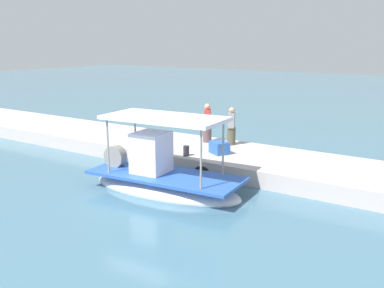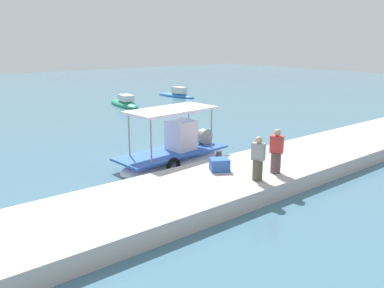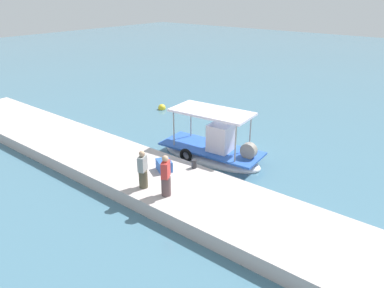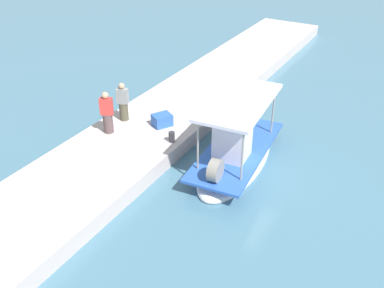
{
  "view_description": "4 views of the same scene",
  "coord_description": "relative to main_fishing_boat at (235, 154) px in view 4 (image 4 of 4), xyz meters",
  "views": [
    {
      "loc": [
        -9.11,
        11.17,
        5.06
      ],
      "look_at": [
        0.44,
        -3.17,
        1.03
      ],
      "focal_mm": 41.36,
      "sensor_mm": 36.0,
      "label": 1
    },
    {
      "loc": [
        -10.34,
        -14.59,
        5.57
      ],
      "look_at": [
        -0.29,
        -1.86,
        1.28
      ],
      "focal_mm": 36.46,
      "sensor_mm": 36.0,
      "label": 2
    },
    {
      "loc": [
        9.77,
        -14.57,
        8.25
      ],
      "look_at": [
        -0.55,
        -1.67,
        1.18
      ],
      "focal_mm": 34.15,
      "sensor_mm": 36.0,
      "label": 3
    },
    {
      "loc": [
        12.6,
        5.12,
        9.2
      ],
      "look_at": [
        0.38,
        -1.93,
        0.73
      ],
      "focal_mm": 40.96,
      "sensor_mm": 36.0,
      "label": 4
    }
  ],
  "objects": [
    {
      "name": "fisherman_near_bollard",
      "position": [
        1.28,
        -4.96,
        0.95
      ],
      "size": [
        0.52,
        0.56,
        1.73
      ],
      "color": "brown",
      "rests_on": "dock_quay"
    },
    {
      "name": "main_fishing_boat",
      "position": [
        0.0,
        0.0,
        0.0
      ],
      "size": [
        5.76,
        2.57,
        2.97
      ],
      "color": "silver",
      "rests_on": "ground_plane"
    },
    {
      "name": "fisherman_by_crate",
      "position": [
        0.12,
        -5.08,
        0.91
      ],
      "size": [
        0.48,
        0.53,
        1.65
      ],
      "color": "#504C39",
      "rests_on": "dock_quay"
    },
    {
      "name": "ground_plane",
      "position": [
        0.21,
        0.39,
        -0.46
      ],
      "size": [
        120.0,
        120.0,
        0.0
      ],
      "primitive_type": "plane",
      "color": "#457086"
    },
    {
      "name": "dock_quay",
      "position": [
        0.21,
        -3.97,
        -0.15
      ],
      "size": [
        36.0,
        3.93,
        0.63
      ],
      "primitive_type": "cube",
      "color": "beige",
      "rests_on": "ground_plane"
    },
    {
      "name": "mooring_bollard",
      "position": [
        0.67,
        -2.39,
        0.37
      ],
      "size": [
        0.24,
        0.24,
        0.41
      ],
      "primitive_type": "cylinder",
      "color": "#2D2D33",
      "rests_on": "dock_quay"
    },
    {
      "name": "cargo_crate",
      "position": [
        -0.24,
        -3.43,
        0.41
      ],
      "size": [
        0.93,
        0.88,
        0.49
      ],
      "primitive_type": "cube",
      "rotation": [
        0.0,
        0.0,
        2.62
      ],
      "color": "#2F5FB7",
      "rests_on": "dock_quay"
    }
  ]
}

